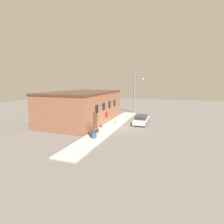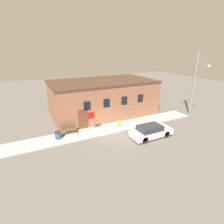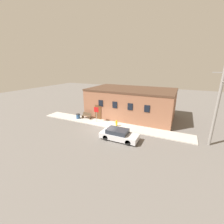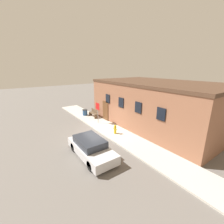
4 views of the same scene
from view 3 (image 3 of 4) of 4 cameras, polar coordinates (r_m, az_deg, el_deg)
The scene contains 9 objects.
ground_plane at distance 19.58m, azimuth -2.59°, elevation -5.94°, with size 80.00×80.00×0.00m, color #66605B.
sidewalk at distance 20.49m, azimuth -1.09°, elevation -4.68°, with size 21.24×2.28×0.11m.
brick_building at distance 23.57m, azimuth 7.27°, elevation 3.58°, with size 12.74×7.46×4.37m.
fire_hydrant at distance 19.69m, azimuth 1.72°, elevation -4.19°, with size 0.45×0.22×0.81m.
stop_sign at distance 20.75m, azimuth -5.98°, elevation 0.10°, with size 0.69×0.06×2.15m.
bench at distance 22.71m, azimuth -9.61°, elevation -1.37°, with size 1.46×0.44×0.91m.
trash_bin at distance 23.00m, azimuth -12.80°, elevation -1.53°, with size 0.61×0.61×0.71m.
utility_pole at distance 17.04m, azimuth 35.22°, elevation 1.98°, with size 1.80×1.91×7.74m.
parked_car at distance 16.31m, azimuth 2.58°, elevation -8.63°, with size 4.11×1.68×1.21m.
Camera 3 is at (8.55, -15.84, 7.71)m, focal length 24.00 mm.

